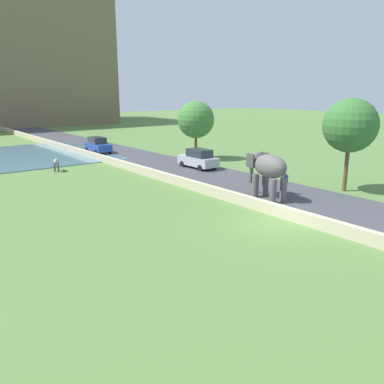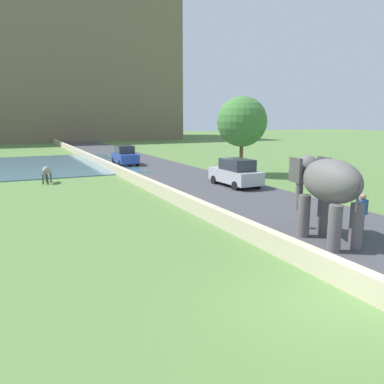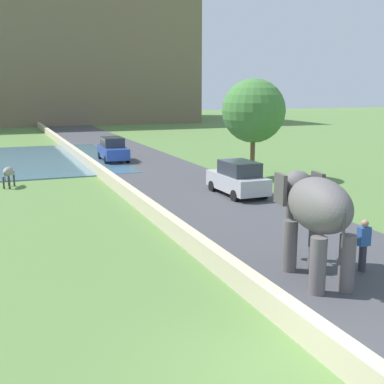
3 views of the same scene
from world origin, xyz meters
TOP-DOWN VIEW (x-y plane):
  - ground_plane at (0.00, 0.00)m, footprint 220.00×220.00m
  - road_surface at (5.00, 20.00)m, footprint 7.00×120.00m
  - barrier_wall at (1.20, 18.00)m, footprint 0.40×110.00m
  - elephant at (3.46, 3.75)m, footprint 1.76×3.55m
  - person_beside_elephant at (5.12, 3.62)m, footprint 0.36×0.22m
  - car_silver at (6.58, 14.76)m, footprint 1.84×4.02m
  - car_blue at (3.43, 29.20)m, footprint 1.89×4.05m
  - cow_grey at (-4.15, 21.41)m, footprint 0.81×1.41m
  - tree_mid at (9.69, 19.04)m, footprint 3.78×3.78m

SIDE VIEW (x-z plane):
  - ground_plane at x=0.00m, z-range 0.00..0.00m
  - road_surface at x=5.00m, z-range 0.00..0.06m
  - barrier_wall at x=1.20m, z-range 0.00..0.67m
  - cow_grey at x=-4.15m, z-range 0.26..1.41m
  - person_beside_elephant at x=5.12m, z-range 0.06..1.69m
  - car_silver at x=6.58m, z-range 0.00..1.80m
  - car_blue at x=3.43m, z-range 0.00..1.80m
  - elephant at x=3.46m, z-range 0.54..3.53m
  - tree_mid at x=9.69m, z-range 1.08..7.03m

